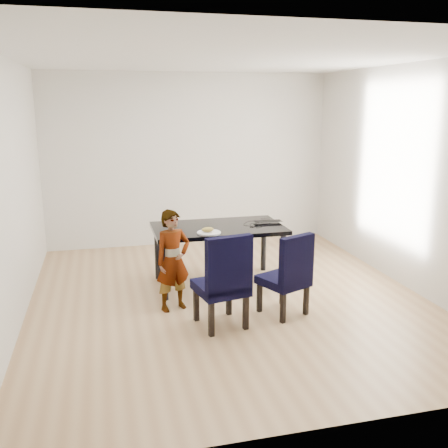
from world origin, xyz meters
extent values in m
cube|color=tan|center=(0.00, 0.00, -0.01)|extent=(4.50, 5.00, 0.01)
cube|color=white|center=(0.00, 0.00, 2.71)|extent=(4.50, 5.00, 0.01)
cube|color=silver|center=(0.00, 2.50, 1.35)|extent=(4.50, 0.01, 2.70)
cube|color=white|center=(0.00, -2.50, 1.35)|extent=(4.50, 0.01, 2.70)
cube|color=white|center=(-2.25, 0.00, 1.35)|extent=(0.01, 5.00, 2.70)
cube|color=white|center=(2.25, 0.00, 1.35)|extent=(0.01, 5.00, 2.70)
cube|color=black|center=(0.00, 0.50, 0.38)|extent=(1.60, 0.90, 0.75)
cube|color=black|center=(-0.25, -0.68, 0.50)|extent=(0.56, 0.58, 0.99)
cube|color=black|center=(0.47, -0.55, 0.46)|extent=(0.58, 0.59, 0.91)
imported|color=orange|center=(-0.66, -0.15, 0.56)|extent=(0.48, 0.40, 1.12)
cylinder|color=silver|center=(-0.18, 0.19, 0.76)|extent=(0.35, 0.35, 0.02)
ellipsoid|color=olive|center=(-0.20, 0.20, 0.79)|extent=(0.16, 0.12, 0.06)
imported|color=black|center=(0.66, 0.57, 0.76)|extent=(0.36, 0.24, 0.03)
torus|color=black|center=(0.45, 0.39, 0.75)|extent=(0.16, 0.16, 0.01)
camera|label=1|loc=(-1.37, -5.32, 2.23)|focal=40.00mm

